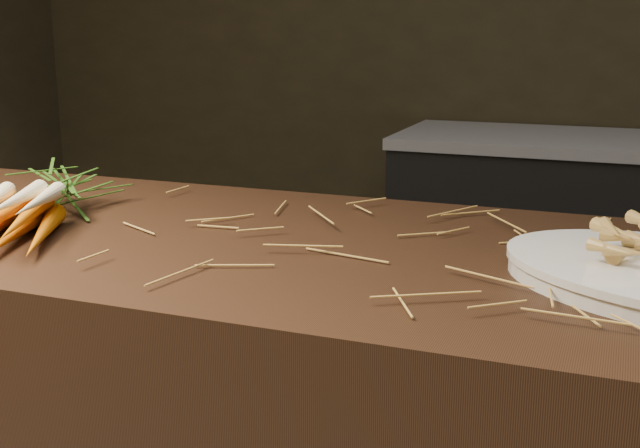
{
  "coord_description": "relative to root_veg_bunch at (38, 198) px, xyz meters",
  "views": [
    {
      "loc": [
        0.19,
        -0.8,
        1.23
      ],
      "look_at": [
        -0.2,
        0.19,
        0.96
      ],
      "focal_mm": 45.0,
      "sensor_mm": 36.0,
      "label": 1
    }
  ],
  "objects": [
    {
      "name": "straw_bedding",
      "position": [
        0.73,
        0.05,
        -0.03
      ],
      "size": [
        1.4,
        0.6,
        0.02
      ],
      "primitive_type": null,
      "color": "#AD853C",
      "rests_on": "main_counter"
    },
    {
      "name": "root_veg_bunch",
      "position": [
        0.0,
        0.0,
        0.0
      ],
      "size": [
        0.33,
        0.49,
        0.09
      ],
      "rotation": [
        0.0,
        0.0,
        0.43
      ],
      "color": "#C35500",
      "rests_on": "main_counter"
    }
  ]
}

